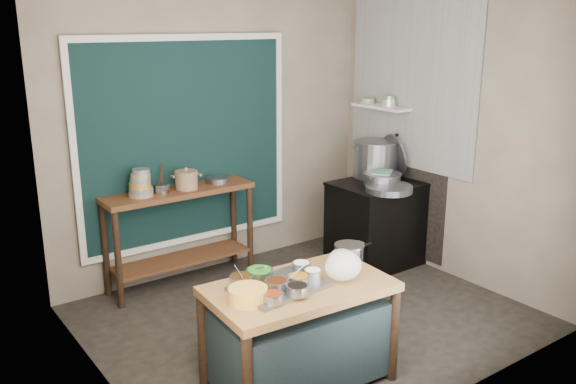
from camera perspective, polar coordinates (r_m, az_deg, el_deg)
floor at (r=5.40m, az=1.79°, el=-11.68°), size 3.50×3.00×0.02m
back_wall at (r=6.15m, az=-6.75°, el=5.55°), size 3.50×0.02×2.80m
left_wall at (r=4.11m, az=-17.87°, el=-0.22°), size 0.02×3.00×2.80m
right_wall at (r=6.13m, az=15.10°, el=5.08°), size 0.02×3.00×2.80m
curtain_panel at (r=5.97m, az=-9.48°, el=4.64°), size 2.10×0.02×1.90m
curtain_frame at (r=5.96m, az=-9.44°, el=4.62°), size 2.22×0.03×2.02m
tile_panel at (r=6.41m, az=11.41°, el=9.82°), size 0.02×1.70×1.70m
soot_patch at (r=6.69m, az=10.28°, el=0.07°), size 0.01×1.30×1.30m
wall_shelf at (r=6.57m, az=8.73°, el=7.88°), size 0.22×0.70×0.03m
prep_table at (r=4.35m, az=1.05°, el=-13.18°), size 1.29×0.80×0.75m
back_counter at (r=5.95m, az=-10.00°, el=-4.18°), size 1.45×0.40×0.95m
stove_block at (r=6.44m, az=8.38°, el=-3.03°), size 0.90×0.68×0.85m
stove_top at (r=6.31m, az=8.54°, el=0.76°), size 0.92×0.69×0.03m
condiment_tray at (r=4.11m, az=-0.88°, el=-8.88°), size 0.62×0.47×0.03m
condiment_bowls at (r=4.08m, az=-1.37°, el=-8.40°), size 0.68×0.50×0.08m
yellow_basin at (r=3.93m, az=-3.78°, el=-9.58°), size 0.27×0.27×0.10m
saucepan at (r=4.58m, az=5.74°, el=-5.64°), size 0.25×0.25×0.13m
plastic_bag_a at (r=4.23m, az=5.20°, el=-6.91°), size 0.33×0.30×0.20m
plastic_bag_b at (r=4.41m, az=4.97°, el=-6.29°), size 0.25×0.24×0.15m
bowl_stack at (r=5.63m, az=-13.60°, el=0.71°), size 0.22×0.22×0.25m
utensil_cup at (r=5.71m, az=-11.74°, el=0.32°), size 0.15×0.15×0.08m
ceramic_crock at (r=5.80m, az=-9.49°, el=1.03°), size 0.29×0.29×0.15m
wide_bowl at (r=5.99m, az=-6.60°, el=1.13°), size 0.27×0.27×0.06m
stock_pot at (r=6.49m, az=8.16°, el=3.08°), size 0.63×0.63×0.39m
pot_lid at (r=6.53m, az=9.94°, el=3.38°), size 0.24×0.48×0.46m
steamer at (r=6.18m, az=8.81°, el=1.19°), size 0.43×0.43×0.13m
green_cloth at (r=6.16m, az=8.83°, el=1.85°), size 0.29×0.28×0.02m
shallow_pan at (r=5.97m, az=9.42°, el=0.31°), size 0.59×0.59×0.06m
shelf_bowl_stack at (r=6.49m, az=9.38°, el=8.36°), size 0.14×0.14×0.11m
shelf_bowl_green at (r=6.72m, az=7.47°, el=8.46°), size 0.20×0.20×0.05m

